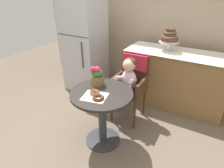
{
  "coord_description": "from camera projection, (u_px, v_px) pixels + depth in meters",
  "views": [
    {
      "loc": [
        1.02,
        -1.56,
        1.81
      ],
      "look_at": [
        0.05,
        0.15,
        0.77
      ],
      "focal_mm": 30.57,
      "sensor_mm": 36.0,
      "label": 1
    }
  ],
  "objects": [
    {
      "name": "cafe_table",
      "position": [
        102.0,
        108.0,
        2.25
      ],
      "size": [
        0.72,
        0.72,
        0.72
      ],
      "color": "#282321",
      "rests_on": "ground"
    },
    {
      "name": "flower_vase",
      "position": [
        97.0,
        76.0,
        2.27
      ],
      "size": [
        0.15,
        0.16,
        0.25
      ],
      "color": "brown",
      "rests_on": "cafe_table"
    },
    {
      "name": "donut_front",
      "position": [
        95.0,
        92.0,
        2.11
      ],
      "size": [
        0.12,
        0.12,
        0.04
      ],
      "color": "#936033",
      "rests_on": "cafe_table"
    },
    {
      "name": "tiered_cake_stand",
      "position": [
        170.0,
        38.0,
        2.81
      ],
      "size": [
        0.3,
        0.3,
        0.33
      ],
      "color": "silver",
      "rests_on": "display_counter"
    },
    {
      "name": "back_wall",
      "position": [
        158.0,
        13.0,
        3.28
      ],
      "size": [
        4.8,
        0.1,
        2.7
      ],
      "primitive_type": "cube",
      "color": "tan",
      "rests_on": "ground"
    },
    {
      "name": "donut_mid",
      "position": [
        98.0,
        98.0,
        2.02
      ],
      "size": [
        0.13,
        0.13,
        0.04
      ],
      "color": "#4C2D19",
      "rests_on": "cafe_table"
    },
    {
      "name": "display_counter",
      "position": [
        175.0,
        79.0,
        3.04
      ],
      "size": [
        1.56,
        0.62,
        0.9
      ],
      "color": "olive",
      "rests_on": "ground"
    },
    {
      "name": "wicker_chair",
      "position": [
        132.0,
        77.0,
        2.69
      ],
      "size": [
        0.42,
        0.45,
        0.95
      ],
      "rotation": [
        0.0,
        0.0,
        -0.06
      ],
      "color": "#472D19",
      "rests_on": "ground"
    },
    {
      "name": "seated_child",
      "position": [
        128.0,
        79.0,
        2.55
      ],
      "size": [
        0.27,
        0.32,
        0.73
      ],
      "color": "silver",
      "rests_on": "ground"
    },
    {
      "name": "refrigerator",
      "position": [
        85.0,
        44.0,
        3.4
      ],
      "size": [
        0.64,
        0.63,
        1.7
      ],
      "color": "#B7BABF",
      "rests_on": "ground"
    },
    {
      "name": "ground_plane",
      "position": [
        103.0,
        140.0,
        2.49
      ],
      "size": [
        8.0,
        8.0,
        0.0
      ],
      "primitive_type": "plane",
      "color": "#6B5B4C"
    },
    {
      "name": "paper_napkin",
      "position": [
        95.0,
        97.0,
        2.07
      ],
      "size": [
        0.3,
        0.28,
        0.0
      ],
      "primitive_type": "cube",
      "rotation": [
        0.0,
        0.0,
        0.21
      ],
      "color": "white",
      "rests_on": "cafe_table"
    }
  ]
}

